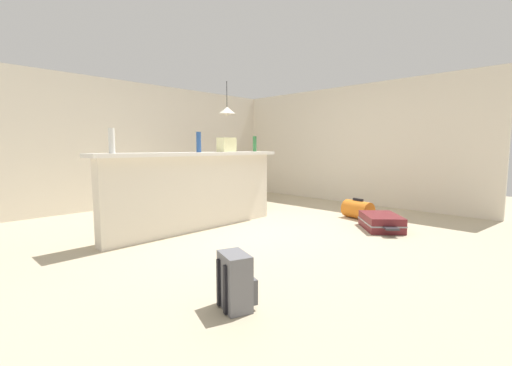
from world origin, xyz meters
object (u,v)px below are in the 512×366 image
Objects in this scene: dining_table at (232,174)px; duffel_bag_orange at (358,210)px; bottle_blue at (199,142)px; backpack_grey at (236,282)px; bottle_green at (255,144)px; dining_chair_near_partition at (248,183)px; dining_chair_far_side at (220,179)px; pendant_lamp at (227,110)px; suitcase_flat_maroon at (381,222)px; grocery_bag at (227,145)px; bottle_white at (112,141)px.

dining_table is 2.07× the size of duffel_bag_orange.
backpack_grey is at bearing -120.31° from bottle_blue.
bottle_green is 3.52m from backpack_grey.
dining_chair_near_partition is 1.03m from dining_chair_far_side.
pendant_lamp reaches higher than backpack_grey.
bottle_green is 0.28× the size of dining_chair_far_side.
dining_chair_near_partition is (-0.04, -0.53, -0.13)m from dining_table.
bottle_green reaches higher than dining_chair_far_side.
dining_chair_far_side is at bearing 91.27° from suitcase_flat_maroon.
grocery_bag is at bearing 50.44° from backpack_grey.
backpack_grey is at bearing -137.88° from bottle_green.
bottle_green is 0.61× the size of backpack_grey.
dining_table is at bearing 93.22° from suitcase_flat_maroon.
bottle_blue reaches higher than dining_chair_far_side.
bottle_blue is 0.26× the size of dining_table.
dining_table reaches higher than suitcase_flat_maroon.
grocery_bag is at bearing -126.43° from dining_chair_far_side.
bottle_white is 0.26× the size of dining_table.
bottle_white is 3.95m from duffel_bag_orange.
dining_table is (1.09, 1.13, -0.59)m from grocery_bag.
bottle_white is 1.12× the size of bottle_green.
bottle_green is 1.36m from pendant_lamp.
grocery_bag is at bearing 4.50° from bottle_white.
suitcase_flat_maroon is 1.59× the size of duffel_bag_orange.
dining_table is at bearing 86.02° from dining_chair_near_partition.
suitcase_flat_maroon is (0.21, -2.56, -0.41)m from dining_chair_near_partition.
bottle_white is at bearing -165.79° from dining_chair_near_partition.
duffel_bag_orange is at bearing -79.55° from dining_chair_far_side.
bottle_green is at bearing 3.69° from bottle_white.
suitcase_flat_maroon is (3.12, -1.82, -1.16)m from bottle_white.
bottle_white is 1.11× the size of grocery_bag.
dining_chair_near_partition is at bearing 94.72° from suitcase_flat_maroon.
dining_chair_near_partition is at bearing 109.24° from duffel_bag_orange.
bottle_green is 2.37m from suitcase_flat_maroon.
dining_chair_near_partition is 1.36× the size of pendant_lamp.
dining_table is at bearing 23.34° from bottle_white.
bottle_white is at bearing -149.99° from dining_chair_far_side.
duffel_bag_orange is (1.09, -1.37, -1.10)m from bottle_green.
dining_table reaches higher than duffel_bag_orange.
bottle_white is at bearing -175.50° from grocery_bag.
suitcase_flat_maroon is (1.85, -1.91, -1.16)m from bottle_blue.
dining_table is 1.30× the size of suitcase_flat_maroon.
bottle_white is 3.80m from suitcase_flat_maroon.
pendant_lamp is 4.75m from backpack_grey.
dining_chair_far_side reaches higher than duffel_bag_orange.
grocery_bag is 0.24× the size of dining_table.
suitcase_flat_maroon is 2.01× the size of backpack_grey.
bottle_white is at bearing 161.40° from duffel_bag_orange.
pendant_lamp is at bearing 106.35° from duffel_bag_orange.
duffel_bag_orange is (0.68, -1.94, -0.36)m from dining_chair_near_partition.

